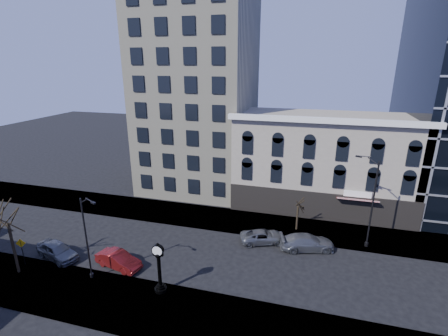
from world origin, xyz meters
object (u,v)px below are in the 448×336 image
(car_near_b, at_px, (118,260))
(street_lamp_near, at_px, (87,217))
(car_near_a, at_px, (57,250))
(warning_sign, at_px, (21,247))
(street_clock, at_px, (159,270))

(car_near_b, bearing_deg, street_lamp_near, 173.07)
(car_near_a, distance_m, car_near_b, 6.59)
(warning_sign, relative_size, car_near_a, 0.56)
(street_lamp_near, relative_size, car_near_a, 1.65)
(street_clock, bearing_deg, street_lamp_near, 177.79)
(warning_sign, relative_size, car_near_b, 0.59)
(street_clock, distance_m, car_near_b, 5.91)
(street_clock, xyz_separation_m, car_near_b, (-5.33, 2.13, -1.42))
(street_clock, xyz_separation_m, car_near_a, (-11.91, 1.82, -1.34))
(warning_sign, height_order, car_near_a, warning_sign)
(street_clock, height_order, car_near_b, street_clock)
(street_lamp_near, distance_m, warning_sign, 8.92)
(car_near_a, height_order, car_near_b, car_near_a)
(street_clock, relative_size, street_lamp_near, 0.56)
(street_lamp_near, relative_size, warning_sign, 2.96)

